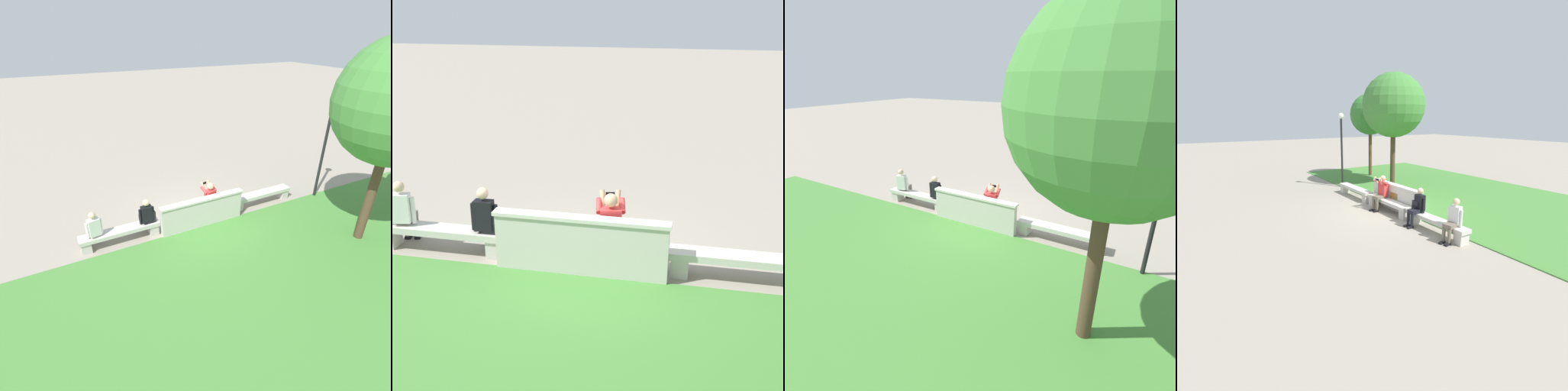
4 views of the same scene
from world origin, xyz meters
TOP-DOWN VIEW (x-y plane):
  - ground_plane at (0.00, 0.00)m, footprint 80.00×80.00m
  - grass_strip at (0.00, 4.38)m, footprint 19.53×8.00m
  - bench_main at (-2.57, 0.00)m, footprint 2.38×0.40m
  - bench_near at (0.00, 0.00)m, footprint 2.38×0.40m
  - bench_mid at (2.57, 0.00)m, footprint 2.38×0.40m
  - backrest_wall_with_plaque at (0.00, 0.34)m, footprint 2.85×0.24m
  - person_photographer at (-0.41, -0.08)m, footprint 0.52×0.77m
  - person_distant at (1.74, -0.07)m, footprint 0.48×0.68m
  - person_companion at (3.30, -0.06)m, footprint 0.48×0.72m
  - backpack at (1.62, 0.01)m, footprint 0.28×0.24m
  - lamp_post at (-4.77, 0.46)m, footprint 0.28×0.28m

SIDE VIEW (x-z plane):
  - ground_plane at x=0.00m, z-range 0.00..0.00m
  - grass_strip at x=0.00m, z-range 0.00..0.03m
  - bench_main at x=-2.57m, z-range 0.09..0.54m
  - bench_near at x=0.00m, z-range 0.09..0.54m
  - bench_mid at x=2.57m, z-range 0.09..0.54m
  - backrest_wall_with_plaque at x=0.00m, z-range 0.01..1.02m
  - backpack at x=1.62m, z-range 0.41..0.84m
  - person_distant at x=1.74m, z-range 0.04..1.30m
  - person_companion at x=3.30m, z-range 0.04..1.30m
  - person_photographer at x=-0.41m, z-range 0.08..1.40m
  - lamp_post at x=-4.77m, z-range 0.58..4.25m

